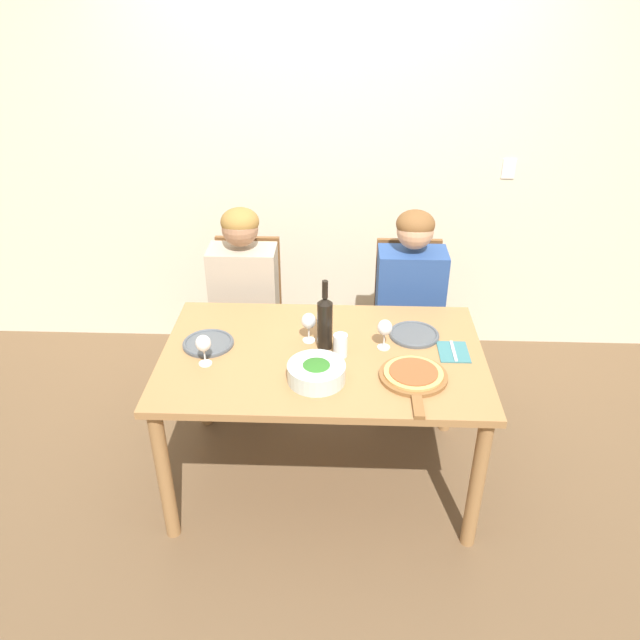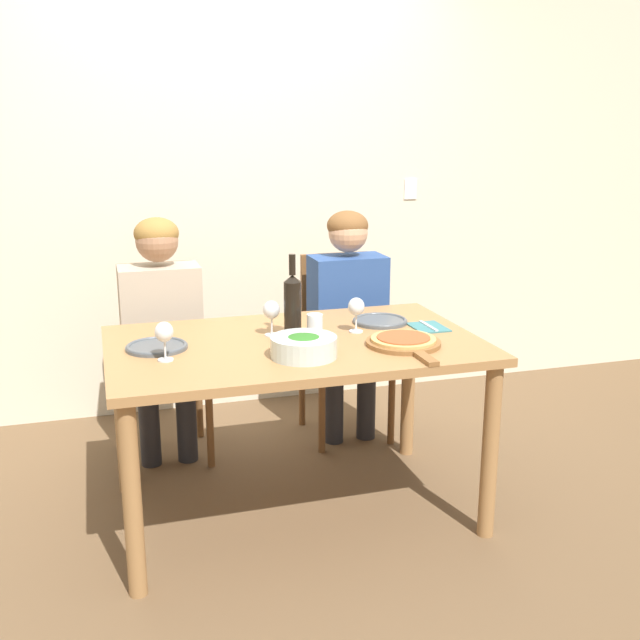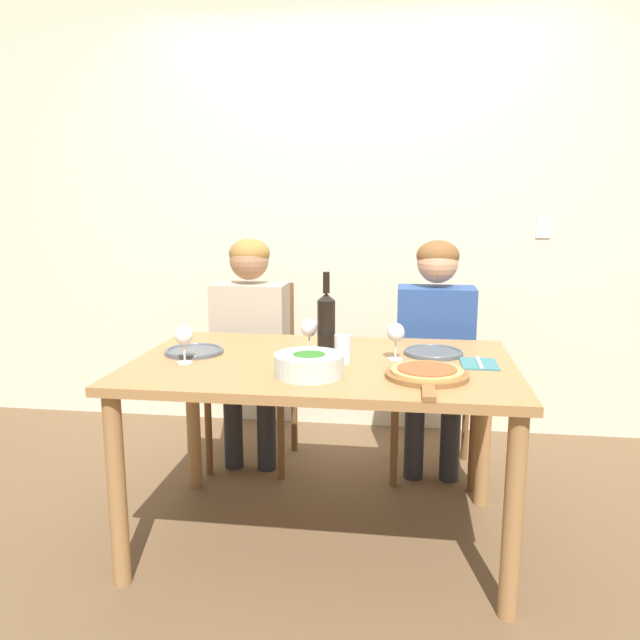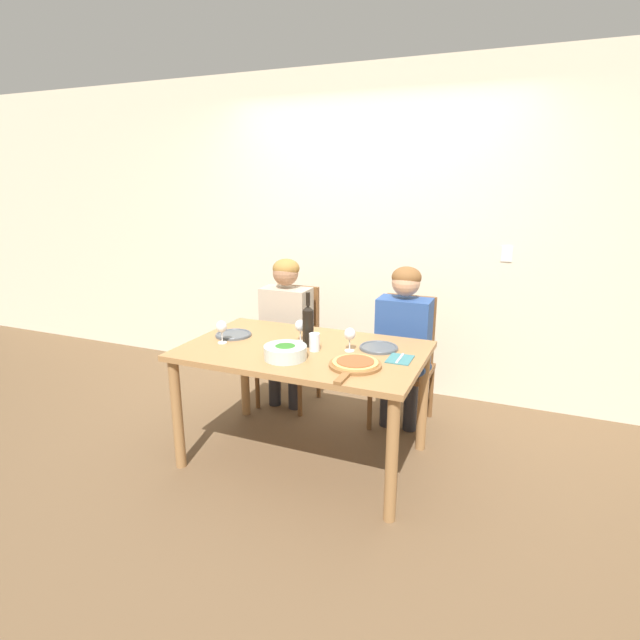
# 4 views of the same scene
# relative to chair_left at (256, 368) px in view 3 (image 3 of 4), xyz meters

# --- Properties ---
(ground_plane) EXTENTS (40.00, 40.00, 0.00)m
(ground_plane) POSITION_rel_chair_left_xyz_m (0.48, -0.81, -0.51)
(ground_plane) COLOR brown
(back_wall) EXTENTS (10.00, 0.06, 2.70)m
(back_wall) POSITION_rel_chair_left_xyz_m (0.48, 0.59, 0.84)
(back_wall) COLOR beige
(back_wall) RESTS_ON ground
(dining_table) EXTENTS (1.51, 0.94, 0.77)m
(dining_table) POSITION_rel_chair_left_xyz_m (0.48, -0.81, 0.17)
(dining_table) COLOR #9E7042
(dining_table) RESTS_ON ground
(chair_left) EXTENTS (0.42, 0.42, 0.96)m
(chair_left) POSITION_rel_chair_left_xyz_m (0.00, 0.00, 0.00)
(chair_left) COLOR brown
(chair_left) RESTS_ON ground
(chair_right) EXTENTS (0.42, 0.42, 0.96)m
(chair_right) POSITION_rel_chair_left_xyz_m (0.95, 0.00, 0.00)
(chair_right) COLOR brown
(chair_right) RESTS_ON ground
(person_woman) EXTENTS (0.47, 0.51, 1.21)m
(person_woman) POSITION_rel_chair_left_xyz_m (-0.00, -0.12, 0.22)
(person_woman) COLOR #28282D
(person_woman) RESTS_ON ground
(person_man) EXTENTS (0.47, 0.51, 1.21)m
(person_man) POSITION_rel_chair_left_xyz_m (0.95, -0.12, 0.22)
(person_man) COLOR #28282D
(person_man) RESTS_ON ground
(wine_bottle) EXTENTS (0.07, 0.07, 0.35)m
(wine_bottle) POSITION_rel_chair_left_xyz_m (0.48, -0.76, 0.41)
(wine_bottle) COLOR black
(wine_bottle) RESTS_ON dining_table
(broccoli_bowl) EXTENTS (0.26, 0.26, 0.09)m
(broccoli_bowl) POSITION_rel_chair_left_xyz_m (0.46, -1.03, 0.31)
(broccoli_bowl) COLOR silver
(broccoli_bowl) RESTS_ON dining_table
(dinner_plate_left) EXTENTS (0.24, 0.24, 0.02)m
(dinner_plate_left) POSITION_rel_chair_left_xyz_m (-0.07, -0.76, 0.28)
(dinner_plate_left) COLOR #4C5156
(dinner_plate_left) RESTS_ON dining_table
(dinner_plate_right) EXTENTS (0.24, 0.24, 0.02)m
(dinner_plate_right) POSITION_rel_chair_left_xyz_m (0.92, -0.64, 0.28)
(dinner_plate_right) COLOR #4C5156
(dinner_plate_right) RESTS_ON dining_table
(pizza_on_board) EXTENTS (0.30, 0.44, 0.04)m
(pizza_on_board) POSITION_rel_chair_left_xyz_m (0.88, -1.00, 0.28)
(pizza_on_board) COLOR brown
(pizza_on_board) RESTS_ON dining_table
(wine_glass_left) EXTENTS (0.07, 0.07, 0.15)m
(wine_glass_left) POSITION_rel_chair_left_xyz_m (-0.06, -0.93, 0.37)
(wine_glass_left) COLOR silver
(wine_glass_left) RESTS_ON dining_table
(wine_glass_right) EXTENTS (0.07, 0.07, 0.15)m
(wine_glass_right) POSITION_rel_chair_left_xyz_m (0.76, -0.76, 0.37)
(wine_glass_right) COLOR silver
(wine_glass_right) RESTS_ON dining_table
(wine_glass_centre) EXTENTS (0.07, 0.07, 0.15)m
(wine_glass_centre) POSITION_rel_chair_left_xyz_m (0.41, -0.71, 0.37)
(wine_glass_centre) COLOR silver
(wine_glass_centre) RESTS_ON dining_table
(water_tumbler) EXTENTS (0.07, 0.07, 0.11)m
(water_tumbler) POSITION_rel_chair_left_xyz_m (0.56, -0.83, 0.32)
(water_tumbler) COLOR silver
(water_tumbler) RESTS_ON dining_table
(fork_on_napkin) EXTENTS (0.14, 0.18, 0.01)m
(fork_on_napkin) POSITION_rel_chair_left_xyz_m (1.09, -0.79, 0.27)
(fork_on_napkin) COLOR #387075
(fork_on_napkin) RESTS_ON dining_table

